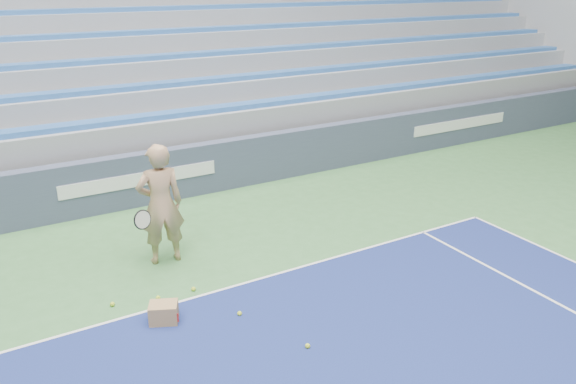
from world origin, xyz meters
name	(u,v)px	position (x,y,z in m)	size (l,w,h in m)	color
sponsor_barrier	(139,179)	(0.00, 15.88, 0.55)	(30.00, 0.32, 1.10)	#3D455D
bleachers	(73,57)	(0.00, 21.60, 2.36)	(31.00, 9.15, 7.30)	gray
tennis_player	(160,205)	(-0.37, 13.24, 1.01)	(1.00, 0.90, 2.03)	tan
ball_box	(164,313)	(-0.96, 11.52, 0.14)	(0.47, 0.43, 0.29)	#A27C4E
tennis_ball_0	(112,304)	(-1.49, 12.28, 0.03)	(0.07, 0.07, 0.07)	#C8DE2D
tennis_ball_2	(308,346)	(0.43, 10.03, 0.03)	(0.07, 0.07, 0.07)	#C8DE2D
tennis_ball_3	(240,313)	(0.00, 11.14, 0.03)	(0.07, 0.07, 0.07)	#C8DE2D
tennis_ball_4	(158,298)	(-0.86, 12.11, 0.03)	(0.07, 0.07, 0.07)	#C8DE2D
tennis_ball_5	(193,289)	(-0.32, 12.09, 0.03)	(0.07, 0.07, 0.07)	#C8DE2D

